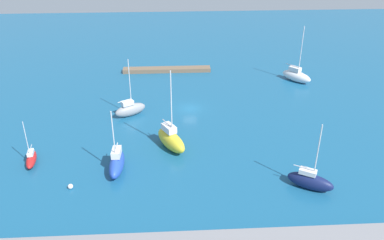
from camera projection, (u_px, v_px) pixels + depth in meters
name	position (u px, v px, depth m)	size (l,w,h in m)	color
water	(190.00, 108.00, 75.62)	(160.00, 160.00, 0.00)	#19567F
pier_dock	(167.00, 70.00, 92.49)	(20.07, 2.34, 0.89)	brown
sailboat_red_by_breakwater	(31.00, 159.00, 59.05)	(2.02, 4.82, 7.12)	red
sailboat_navy_along_channel	(310.00, 181.00, 53.59)	(6.27, 4.79, 9.87)	#141E4C
sailboat_gray_far_south	(130.00, 109.00, 72.51)	(6.04, 4.71, 10.68)	gray
sailboat_yellow_center_basin	(171.00, 139.00, 62.42)	(5.59, 7.34, 13.11)	yellow
sailboat_blue_west_end	(117.00, 163.00, 57.20)	(2.25, 6.67, 9.74)	#2347B2
sailboat_white_outer_mooring	(296.00, 76.00, 86.91)	(6.21, 6.65, 12.19)	white
mooring_buoy_white	(70.00, 186.00, 53.90)	(0.71, 0.71, 0.71)	white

